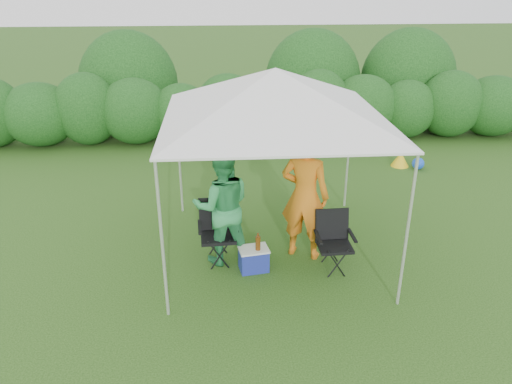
{
  "coord_description": "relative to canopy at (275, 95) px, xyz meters",
  "views": [
    {
      "loc": [
        -0.76,
        -6.26,
        4.04
      ],
      "look_at": [
        -0.27,
        0.4,
        1.05
      ],
      "focal_mm": 35.0,
      "sensor_mm": 36.0,
      "label": 1
    }
  ],
  "objects": [
    {
      "name": "ground",
      "position": [
        0.0,
        -0.5,
        -2.46
      ],
      "size": [
        70.0,
        70.0,
        0.0
      ],
      "primitive_type": "plane",
      "color": "#30581B"
    },
    {
      "name": "hedge",
      "position": [
        0.1,
        5.5,
        -1.63
      ],
      "size": [
        16.51,
        1.53,
        1.8
      ],
      "color": "#1E521A",
      "rests_on": "ground"
    },
    {
      "name": "canopy",
      "position": [
        0.0,
        0.0,
        0.0
      ],
      "size": [
        3.1,
        3.1,
        2.83
      ],
      "color": "silver",
      "rests_on": "ground"
    },
    {
      "name": "chair_right",
      "position": [
        0.83,
        -0.53,
        -1.97
      ],
      "size": [
        0.55,
        0.5,
        0.87
      ],
      "rotation": [
        0.0,
        0.0,
        0.03
      ],
      "color": "black",
      "rests_on": "ground"
    },
    {
      "name": "chair_left",
      "position": [
        -0.85,
        -0.17,
        -1.93
      ],
      "size": [
        0.61,
        0.55,
        0.94
      ],
      "rotation": [
        0.0,
        0.0,
        0.06
      ],
      "color": "black",
      "rests_on": "ground"
    },
    {
      "name": "man",
      "position": [
        0.45,
        -0.16,
        -1.47
      ],
      "size": [
        0.85,
        0.73,
        1.98
      ],
      "primitive_type": "imported",
      "rotation": [
        0.0,
        0.0,
        2.72
      ],
      "color": "orange",
      "rests_on": "ground"
    },
    {
      "name": "woman",
      "position": [
        -0.77,
        -0.23,
        -1.57
      ],
      "size": [
        0.91,
        0.73,
        1.79
      ],
      "primitive_type": "imported",
      "rotation": [
        0.0,
        0.0,
        3.2
      ],
      "color": "#339C57",
      "rests_on": "ground"
    },
    {
      "name": "cooler",
      "position": [
        -0.34,
        -0.54,
        -2.28
      ],
      "size": [
        0.47,
        0.37,
        0.36
      ],
      "rotation": [
        0.0,
        0.0,
        0.17
      ],
      "color": "#212E99",
      "rests_on": "ground"
    },
    {
      "name": "bottle",
      "position": [
        -0.28,
        -0.58,
        -1.97
      ],
      "size": [
        0.07,
        0.07,
        0.27
      ],
      "primitive_type": "cylinder",
      "color": "#592D0C",
      "rests_on": "cooler"
    },
    {
      "name": "lawn_toy",
      "position": [
        3.31,
        3.38,
        -2.31
      ],
      "size": [
        0.66,
        0.55,
        0.33
      ],
      "color": "yellow",
      "rests_on": "ground"
    }
  ]
}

